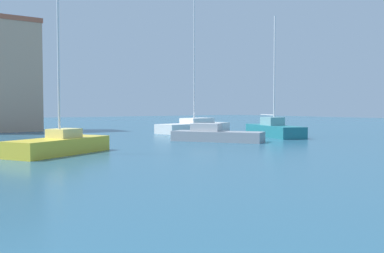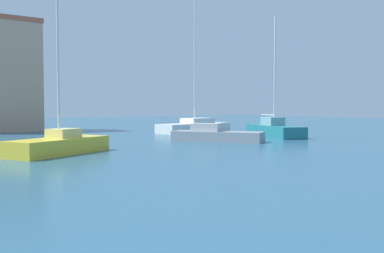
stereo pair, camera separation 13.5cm
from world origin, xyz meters
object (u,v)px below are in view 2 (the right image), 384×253
object	(u,v)px
sailboat_teal_far_right	(274,129)
sailboat_white_center_channel	(195,126)
motorboat_grey_inner_mooring	(216,135)
sailboat_yellow_far_left	(60,144)

from	to	relation	value
sailboat_teal_far_right	sailboat_white_center_channel	bearing A→B (deg)	103.76
sailboat_teal_far_right	motorboat_grey_inner_mooring	distance (m)	7.70
sailboat_teal_far_right	sailboat_white_center_channel	world-z (taller)	sailboat_white_center_channel
sailboat_yellow_far_left	sailboat_teal_far_right	size ratio (longest dim) A/B	0.82
sailboat_teal_far_right	sailboat_white_center_channel	size ratio (longest dim) A/B	0.74
sailboat_yellow_far_left	sailboat_teal_far_right	xyz separation A→B (m)	(20.02, 3.16, 0.09)
sailboat_yellow_far_left	motorboat_grey_inner_mooring	size ratio (longest dim) A/B	1.27
sailboat_teal_far_right	motorboat_grey_inner_mooring	bearing A→B (deg)	-169.99
sailboat_yellow_far_left	motorboat_grey_inner_mooring	bearing A→B (deg)	8.34
sailboat_teal_far_right	motorboat_grey_inner_mooring	size ratio (longest dim) A/B	1.54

